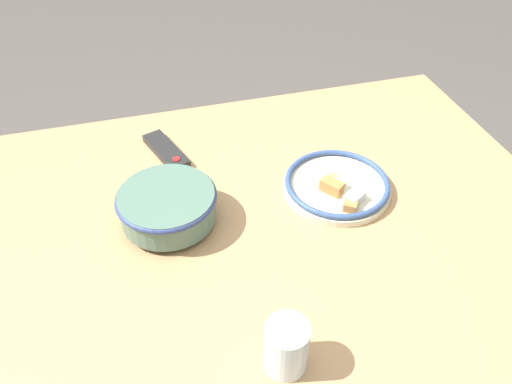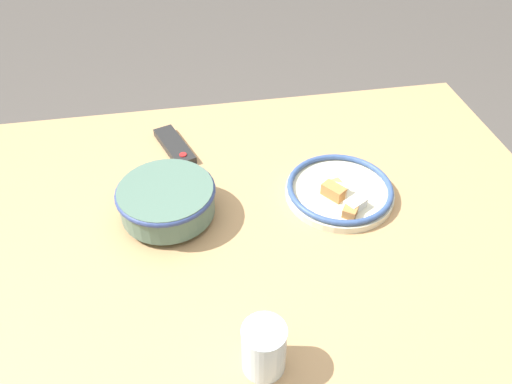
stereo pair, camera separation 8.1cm
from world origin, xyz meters
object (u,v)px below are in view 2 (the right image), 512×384
(tv_remote, at_px, (174,146))
(noodle_bowl, at_px, (167,200))
(food_plate, at_px, (340,191))
(drinking_glass, at_px, (264,348))

(tv_remote, bearing_deg, noodle_bowl, 64.88)
(food_plate, bearing_deg, tv_remote, 145.63)
(food_plate, relative_size, drinking_glass, 2.49)
(noodle_bowl, height_order, food_plate, noodle_bowl)
(food_plate, height_order, drinking_glass, drinking_glass)
(drinking_glass, bearing_deg, noodle_bowl, 109.76)
(tv_remote, relative_size, drinking_glass, 1.75)
(tv_remote, height_order, drinking_glass, drinking_glass)
(noodle_bowl, distance_m, tv_remote, 0.26)
(food_plate, distance_m, drinking_glass, 0.48)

